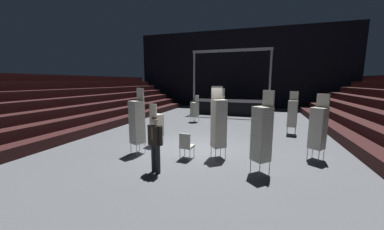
% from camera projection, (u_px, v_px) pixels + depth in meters
% --- Properties ---
extents(ground_plane, '(22.00, 30.00, 0.10)m').
position_uv_depth(ground_plane, '(199.00, 149.00, 8.85)').
color(ground_plane, '#515459').
extents(arena_end_wall, '(22.00, 0.30, 8.00)m').
position_uv_depth(arena_end_wall, '(238.00, 69.00, 22.34)').
color(arena_end_wall, black).
rests_on(arena_end_wall, ground_plane).
extents(bleacher_bank_left, '(5.25, 24.00, 3.15)m').
position_uv_depth(bleacher_bank_left, '(61.00, 102.00, 12.04)').
color(bleacher_bank_left, black).
rests_on(bleacher_bank_left, ground_plane).
extents(stage_riser, '(6.48, 2.97, 5.20)m').
position_uv_depth(stage_riser, '(231.00, 106.00, 18.41)').
color(stage_riser, black).
rests_on(stage_riser, ground_plane).
extents(man_with_tie, '(0.56, 0.36, 1.74)m').
position_uv_depth(man_with_tie, '(155.00, 141.00, 6.32)').
color(man_with_tie, black).
rests_on(man_with_tie, ground_plane).
extents(chair_stack_front_left, '(0.62, 0.62, 2.48)m').
position_uv_depth(chair_stack_front_left, '(262.00, 133.00, 6.21)').
color(chair_stack_front_left, '#B2B5BA').
rests_on(chair_stack_front_left, ground_plane).
extents(chair_stack_front_right, '(0.56, 0.56, 1.79)m').
position_uv_depth(chair_stack_front_right, '(157.00, 124.00, 9.22)').
color(chair_stack_front_right, '#B2B5BA').
rests_on(chair_stack_front_right, ground_plane).
extents(chair_stack_mid_left, '(0.61, 0.61, 2.31)m').
position_uv_depth(chair_stack_mid_left, '(318.00, 127.00, 7.37)').
color(chair_stack_mid_left, '#B2B5BA').
rests_on(chair_stack_mid_left, ground_plane).
extents(chair_stack_mid_right, '(0.52, 0.52, 2.22)m').
position_uv_depth(chair_stack_mid_right, '(293.00, 113.00, 10.98)').
color(chair_stack_mid_right, '#B2B5BA').
rests_on(chair_stack_mid_right, ground_plane).
extents(chair_stack_mid_centre, '(0.58, 0.58, 2.48)m').
position_uv_depth(chair_stack_mid_centre, '(137.00, 121.00, 8.02)').
color(chair_stack_mid_centre, '#B2B5BA').
rests_on(chair_stack_mid_centre, ground_plane).
extents(chair_stack_rear_left, '(0.62, 0.62, 1.79)m').
position_uv_depth(chair_stack_rear_left, '(195.00, 109.00, 14.39)').
color(chair_stack_rear_left, '#B2B5BA').
rests_on(chair_stack_rear_left, ground_plane).
extents(chair_stack_rear_right, '(0.62, 0.62, 2.56)m').
position_uv_depth(chair_stack_rear_right, '(219.00, 123.00, 7.53)').
color(chair_stack_rear_right, '#B2B5BA').
rests_on(chair_stack_rear_right, ground_plane).
extents(chair_stack_rear_centre, '(0.45, 0.45, 2.31)m').
position_uv_depth(chair_stack_rear_centre, '(220.00, 108.00, 12.99)').
color(chair_stack_rear_centre, '#B2B5BA').
rests_on(chair_stack_rear_centre, ground_plane).
extents(loose_chair_near_man, '(0.48, 0.48, 0.95)m').
position_uv_depth(loose_chair_near_man, '(186.00, 144.00, 7.52)').
color(loose_chair_near_man, '#B2B5BA').
rests_on(loose_chair_near_man, ground_plane).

